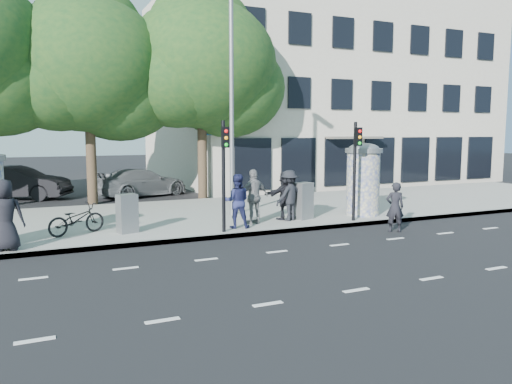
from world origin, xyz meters
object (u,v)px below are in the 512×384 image
ped_c (237,201)px  car_right (141,183)px  bicycle (76,219)px  ad_column_right (363,178)px  cabinet_left (127,214)px  ped_a (5,215)px  man_road (395,207)px  ped_f (286,195)px  cabinet_right (303,201)px  ped_e (254,197)px  street_lamp (232,87)px  ped_d (289,195)px  traffic_pole_near (224,164)px  traffic_pole_far (356,161)px  car_mid (17,183)px

ped_c → car_right: size_ratio=0.36×
ped_c → bicycle: (-4.77, 1.02, -0.40)m
ad_column_right → cabinet_left: 8.57m
ped_a → car_right: 12.10m
man_road → ped_c: bearing=0.1°
ad_column_right → ped_a: size_ratio=1.42×
ped_c → ped_f: (2.16, 0.78, -0.01)m
car_right → ped_c: bearing=163.8°
ad_column_right → cabinet_right: 2.55m
bicycle → car_right: size_ratio=0.37×
ped_f → cabinet_right: (0.60, -0.21, -0.21)m
ped_a → cabinet_left: 3.46m
man_road → car_right: (-5.63, 12.28, -0.11)m
ped_e → cabinet_left: bearing=-13.0°
cabinet_left → car_right: bearing=61.0°
ped_f → car_right: bearing=-83.5°
street_lamp → ped_f: size_ratio=4.67×
ped_d → car_right: bearing=-90.5°
street_lamp → man_road: 7.07m
ad_column_right → ped_a: (-11.80, -0.85, -0.46)m
traffic_pole_near → ped_d: (2.76, 0.98, -1.20)m
cabinet_right → ped_c: bearing=173.5°
traffic_pole_far → ped_e: (-3.40, 0.90, -1.16)m
cabinet_right → man_road: bearing=-71.6°
street_lamp → car_mid: bearing=128.6°
ped_d → car_right: size_ratio=0.37×
cabinet_right → car_right: (-3.72, 9.71, -0.10)m
ped_c → traffic_pole_near: bearing=59.2°
cabinet_right → car_right: size_ratio=0.27×
ped_e → cabinet_right: (1.96, 0.14, -0.27)m
man_road → ped_d: bearing=-21.7°
car_mid → traffic_pole_near: bearing=-128.8°
street_lamp → ped_f: (1.36, -1.59, -3.79)m
traffic_pole_far → ped_f: traffic_pole_far is taller
traffic_pole_near → car_right: bearing=91.9°
ad_column_right → traffic_pole_near: bearing=-171.1°
ped_a → cabinet_right: ped_a is taller
ad_column_right → man_road: 2.60m
ad_column_right → ped_c: size_ratio=1.53×
ped_a → cabinet_left: bearing=-151.6°
traffic_pole_near → traffic_pole_far: same height
bicycle → car_right: car_right is taller
man_road → bicycle: size_ratio=0.91×
ped_e → cabinet_right: ped_e is taller
ad_column_right → bicycle: ad_column_right is taller
car_right → ped_d: bearing=176.2°
traffic_pole_near → ped_c: size_ratio=1.96×
street_lamp → ped_c: size_ratio=4.62×
cabinet_left → car_mid: bearing=91.3°
ped_f → ad_column_right: bearing=161.8°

